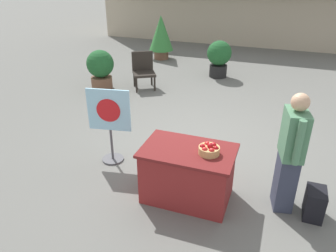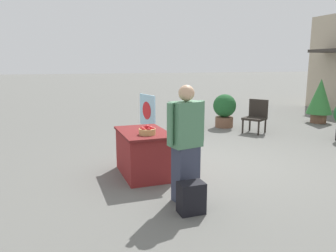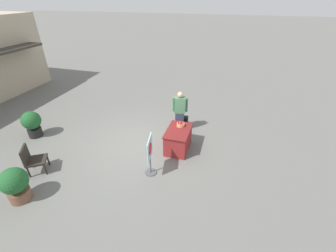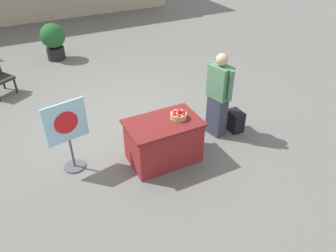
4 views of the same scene
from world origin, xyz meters
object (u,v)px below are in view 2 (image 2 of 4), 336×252
object	(u,v)px
poster_board	(147,120)
potted_plant_near_left	(320,98)
patio_chair	(256,115)
display_table	(144,153)
apple_basket	(147,131)
person_visitor	(186,143)
potted_plant_near_right	(224,109)
backpack	(191,198)

from	to	relation	value
poster_board	potted_plant_near_left	xyz separation A→B (m)	(-1.55, 6.34, 0.09)
poster_board	patio_chair	distance (m)	3.62
display_table	apple_basket	world-z (taller)	apple_basket
person_visitor	potted_plant_near_right	bearing A→B (deg)	-46.43
display_table	potted_plant_near_left	xyz separation A→B (m)	(-3.02, 6.84, 0.42)
patio_chair	potted_plant_near_right	world-z (taller)	potted_plant_near_right
backpack	potted_plant_near_left	bearing A→B (deg)	125.20
potted_plant_near_right	display_table	bearing A→B (deg)	-45.80
backpack	potted_plant_near_left	size ratio (longest dim) A/B	0.29
backpack	display_table	bearing A→B (deg)	-173.94
display_table	backpack	size ratio (longest dim) A/B	2.98
apple_basket	potted_plant_near_right	world-z (taller)	potted_plant_near_right
display_table	potted_plant_near_left	bearing A→B (deg)	113.84
apple_basket	poster_board	distance (m)	1.83
person_visitor	patio_chair	xyz separation A→B (m)	(-3.70, 3.72, -0.34)
patio_chair	potted_plant_near_right	distance (m)	1.11
backpack	potted_plant_near_right	xyz separation A→B (m)	(-5.11, 3.36, 0.35)
display_table	apple_basket	distance (m)	0.54
poster_board	potted_plant_near_left	world-z (taller)	potted_plant_near_left
patio_chair	potted_plant_near_left	size ratio (longest dim) A/B	0.64
person_visitor	display_table	bearing A→B (deg)	0.00
backpack	poster_board	distance (m)	3.21
display_table	poster_board	xyz separation A→B (m)	(-1.47, 0.50, 0.33)
display_table	patio_chair	size ratio (longest dim) A/B	1.34
poster_board	patio_chair	bearing A→B (deg)	-175.13
person_visitor	backpack	size ratio (longest dim) A/B	3.95
apple_basket	patio_chair	bearing A→B (deg)	124.13
backpack	potted_plant_near_left	xyz separation A→B (m)	(-4.70, 6.66, 0.61)
apple_basket	poster_board	bearing A→B (deg)	163.75
potted_plant_near_right	backpack	bearing A→B (deg)	-33.27
backpack	patio_chair	world-z (taller)	patio_chair
apple_basket	potted_plant_near_right	bearing A→B (deg)	136.38
patio_chair	potted_plant_near_left	xyz separation A→B (m)	(-0.60, 2.86, 0.31)
backpack	poster_board	bearing A→B (deg)	174.16
poster_board	apple_basket	bearing A→B (deg)	63.29
display_table	person_visitor	size ratio (longest dim) A/B	0.76
poster_board	potted_plant_near_right	xyz separation A→B (m)	(-1.97, 3.03, -0.17)
person_visitor	backpack	distance (m)	0.76
apple_basket	person_visitor	size ratio (longest dim) A/B	0.17
patio_chair	display_table	bearing A→B (deg)	-0.65
backpack	potted_plant_near_left	world-z (taller)	potted_plant_near_left
person_visitor	potted_plant_near_right	size ratio (longest dim) A/B	1.63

